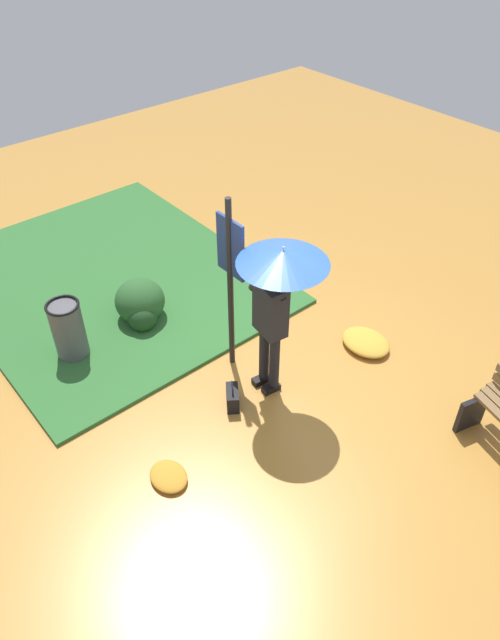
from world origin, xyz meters
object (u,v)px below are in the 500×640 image
object	(u,v)px
info_sign_post	(231,267)
trash_bin	(68,330)
person_with_umbrella	(277,284)
handbag	(232,397)

from	to	relation	value
info_sign_post	trash_bin	world-z (taller)	info_sign_post
person_with_umbrella	handbag	size ratio (longest dim) A/B	5.53
info_sign_post	trash_bin	bearing A→B (deg)	-133.01
person_with_umbrella	info_sign_post	size ratio (longest dim) A/B	0.89
trash_bin	person_with_umbrella	bearing A→B (deg)	37.04
person_with_umbrella	trash_bin	distance (m)	2.84
info_sign_post	handbag	size ratio (longest dim) A/B	6.22
handbag	trash_bin	xyz separation A→B (m)	(-1.97, -1.02, 0.29)
person_with_umbrella	info_sign_post	bearing A→B (deg)	-173.62
handbag	info_sign_post	bearing A→B (deg)	140.90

